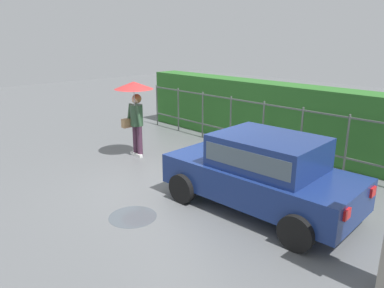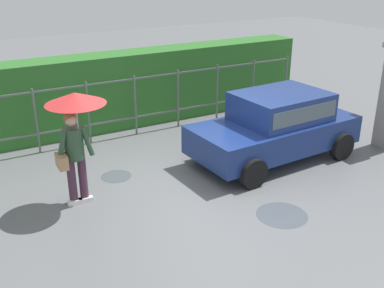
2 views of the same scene
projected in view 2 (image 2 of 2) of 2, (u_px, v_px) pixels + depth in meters
The scene contains 7 objects.
ground_plane at pixel (211, 187), 8.93m from camera, with size 40.00×40.00×0.00m, color slate.
car at pixel (276, 124), 9.93m from camera, with size 3.81×2.02×1.48m.
pedestrian at pixel (74, 122), 7.79m from camera, with size 1.02×1.02×2.08m.
fence_section at pixel (135, 103), 11.28m from camera, with size 9.58×0.05×1.50m.
hedge_row at pixel (122, 90), 11.92m from camera, with size 10.53×0.90×1.90m, color #2D6B28.
puddle_near at pixel (282, 215), 7.97m from camera, with size 0.89×0.89×0.00m, color #4C545B.
puddle_far at pixel (116, 176), 9.37m from camera, with size 0.61×0.61×0.00m, color #4C545B.
Camera 2 is at (-4.23, -6.73, 4.17)m, focal length 43.03 mm.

